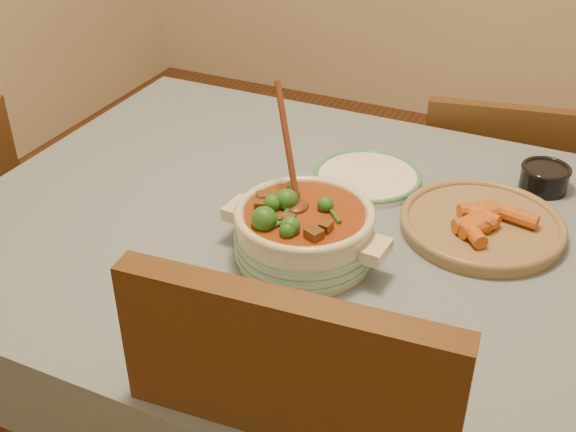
% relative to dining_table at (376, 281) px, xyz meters
% --- Properties ---
extents(dining_table, '(1.68, 1.08, 0.76)m').
position_rel_dining_table_xyz_m(dining_table, '(0.00, 0.00, 0.00)').
color(dining_table, brown).
rests_on(dining_table, floor).
extents(stew_casserole, '(0.32, 0.26, 0.30)m').
position_rel_dining_table_xyz_m(stew_casserole, '(-0.11, -0.10, 0.16)').
color(stew_casserole, beige).
rests_on(stew_casserole, dining_table).
extents(white_plate, '(0.29, 0.29, 0.02)m').
position_rel_dining_table_xyz_m(white_plate, '(-0.10, 0.21, 0.10)').
color(white_plate, white).
rests_on(white_plate, dining_table).
extents(condiment_bowl, '(0.12, 0.12, 0.06)m').
position_rel_dining_table_xyz_m(condiment_bowl, '(0.25, 0.34, 0.12)').
color(condiment_bowl, black).
rests_on(condiment_bowl, dining_table).
extents(fried_plate, '(0.41, 0.41, 0.05)m').
position_rel_dining_table_xyz_m(fried_plate, '(0.17, 0.12, 0.11)').
color(fried_plate, '#9E7F58').
rests_on(fried_plate, dining_table).
extents(chair_far, '(0.44, 0.44, 0.81)m').
position_rel_dining_table_xyz_m(chair_far, '(0.10, 0.72, -0.21)').
color(chair_far, '#543419').
rests_on(chair_far, floor).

